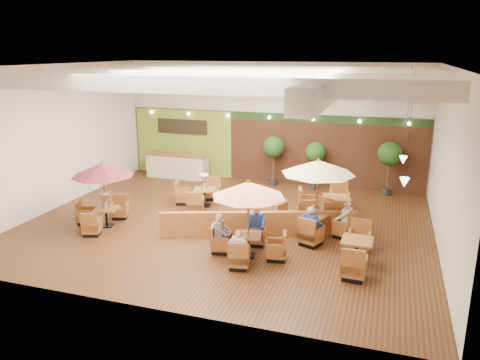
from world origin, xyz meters
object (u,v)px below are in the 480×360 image
at_px(table_4, 356,252).
at_px(diner_3, 311,222).
at_px(diner_0, 239,244).
at_px(diner_2, 221,229).
at_px(topiary_1, 315,154).
at_px(diner_1, 256,222).
at_px(table_1, 248,204).
at_px(topiary_0, 274,149).
at_px(table_5, 328,207).
at_px(diner_4, 345,216).
at_px(booth_divider, 252,224).
at_px(table_3, 199,195).
at_px(topiary_2, 389,156).
at_px(table_2, 317,183).
at_px(service_counter, 177,166).

bearing_deg(table_4, diner_3, 149.62).
relative_size(diner_0, diner_2, 0.94).
bearing_deg(table_4, topiary_1, 110.24).
distance_m(table_4, diner_1, 3.19).
height_order(table_1, table_4, table_1).
xyz_separation_m(topiary_0, diner_1, (1.18, -6.86, -0.92)).
relative_size(table_5, diner_4, 3.56).
distance_m(topiary_1, diner_2, 7.93).
distance_m(booth_divider, diner_3, 2.05).
relative_size(table_1, diner_1, 2.96).
bearing_deg(diner_4, table_4, -149.44).
distance_m(topiary_0, topiary_1, 1.90).
height_order(topiary_0, diner_0, topiary_0).
height_order(diner_0, diner_3, diner_3).
xyz_separation_m(table_3, topiary_0, (2.08, 3.80, 1.24)).
distance_m(booth_divider, table_3, 3.75).
height_order(diner_0, diner_2, diner_2).
bearing_deg(diner_0, table_4, 17.98).
relative_size(booth_divider, topiary_2, 2.64).
relative_size(table_1, diner_2, 3.09).
distance_m(table_2, diner_2, 3.59).
distance_m(table_3, topiary_2, 8.14).
bearing_deg(topiary_0, booth_divider, -82.44).
bearing_deg(topiary_2, table_2, -111.95).
xyz_separation_m(topiary_2, diner_0, (-3.82, -8.60, -0.99)).
height_order(topiary_2, diner_0, topiary_2).
xyz_separation_m(diner_0, diner_4, (2.61, 3.21, 0.04)).
relative_size(topiary_1, diner_0, 2.89).
xyz_separation_m(topiary_0, diner_0, (1.18, -8.60, -0.95)).
bearing_deg(booth_divider, table_5, 30.51).
bearing_deg(service_counter, diner_1, -48.42).
distance_m(booth_divider, table_1, 2.01).
height_order(table_3, table_5, table_3).
bearing_deg(table_2, service_counter, 167.42).
height_order(table_4, table_5, table_5).
xyz_separation_m(booth_divider, topiary_0, (-0.82, 6.17, 1.26)).
xyz_separation_m(table_3, diner_0, (3.26, -4.80, 0.29)).
distance_m(booth_divider, table_4, 3.67).
relative_size(topiary_1, diner_2, 2.71).
relative_size(diner_1, diner_3, 0.96).
height_order(table_5, diner_1, diner_1).
xyz_separation_m(table_3, table_4, (6.40, -3.49, -0.08)).
bearing_deg(table_5, service_counter, 142.32).
height_order(topiary_0, topiary_1, topiary_0).
xyz_separation_m(topiary_0, diner_4, (3.79, -5.39, -0.91)).
bearing_deg(service_counter, diner_3, -39.10).
bearing_deg(diner_4, diner_1, 134.39).
bearing_deg(diner_1, table_1, 81.70).
bearing_deg(table_4, table_2, 129.97).
relative_size(diner_0, diner_1, 0.90).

